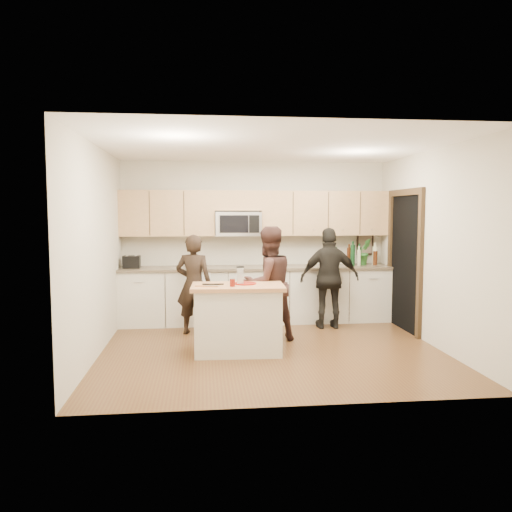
{
  "coord_description": "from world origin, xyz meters",
  "views": [
    {
      "loc": [
        -0.92,
        -6.53,
        1.84
      ],
      "look_at": [
        -0.17,
        0.35,
        1.23
      ],
      "focal_mm": 35.0,
      "sensor_mm": 36.0,
      "label": 1
    }
  ],
  "objects": [
    {
      "name": "orchid",
      "position": [
        1.85,
        1.72,
        1.17
      ],
      "size": [
        0.28,
        0.25,
        0.45
      ],
      "primitive_type": "imported",
      "rotation": [
        0.0,
        0.0,
        0.2
      ],
      "color": "#31772F",
      "rests_on": "back_cabinetry"
    },
    {
      "name": "dish_towel",
      "position": [
        -0.95,
        1.5,
        0.8
      ],
      "size": [
        0.34,
        0.6,
        0.48
      ],
      "color": "white",
      "rests_on": "ground"
    },
    {
      "name": "cutting_board",
      "position": [
        -0.86,
        -0.16,
        0.91
      ],
      "size": [
        0.3,
        0.18,
        0.02
      ],
      "primitive_type": "cube",
      "rotation": [
        0.0,
        0.0,
        -0.04
      ],
      "color": "#B7794C",
      "rests_on": "island"
    },
    {
      "name": "tongs",
      "position": [
        -0.78,
        -0.2,
        0.93
      ],
      "size": [
        0.28,
        0.04,
        0.02
      ],
      "primitive_type": "cube",
      "rotation": [
        0.0,
        0.0,
        -0.04
      ],
      "color": "black",
      "rests_on": "cutting_board"
    },
    {
      "name": "red_plate",
      "position": [
        -0.35,
        -0.05,
        0.91
      ],
      "size": [
        0.3,
        0.3,
        0.02
      ],
      "primitive_type": "cylinder",
      "color": "maroon",
      "rests_on": "island"
    },
    {
      "name": "floor",
      "position": [
        0.0,
        0.0,
        0.0
      ],
      "size": [
        4.5,
        4.5,
        0.0
      ],
      "primitive_type": "plane",
      "color": "#523A1C",
      "rests_on": "ground"
    },
    {
      "name": "box_grater",
      "position": [
        -0.42,
        -0.09,
        1.03
      ],
      "size": [
        0.1,
        0.05,
        0.22
      ],
      "color": "silver",
      "rests_on": "red_plate"
    },
    {
      "name": "doorway",
      "position": [
        2.23,
        0.9,
        1.16
      ],
      "size": [
        0.06,
        1.25,
        2.2
      ],
      "color": "black",
      "rests_on": "ground"
    },
    {
      "name": "bottle_cluster",
      "position": [
        1.75,
        1.68,
        1.12
      ],
      "size": [
        0.78,
        0.25,
        0.42
      ],
      "color": "black",
      "rests_on": "back_cabinetry"
    },
    {
      "name": "back_cabinetry",
      "position": [
        0.0,
        1.69,
        0.47
      ],
      "size": [
        4.5,
        0.66,
        0.94
      ],
      "color": "beige",
      "rests_on": "ground"
    },
    {
      "name": "knife",
      "position": [
        -0.8,
        -0.29,
        0.92
      ],
      "size": [
        0.18,
        0.03,
        0.01
      ],
      "primitive_type": "cube",
      "rotation": [
        0.0,
        0.0,
        -0.04
      ],
      "color": "silver",
      "rests_on": "cutting_board"
    },
    {
      "name": "island",
      "position": [
        -0.46,
        -0.12,
        0.45
      ],
      "size": [
        1.23,
        0.75,
        0.9
      ],
      "rotation": [
        0.0,
        0.0,
        -0.04
      ],
      "color": "beige",
      "rests_on": "ground"
    },
    {
      "name": "upper_cabinetry",
      "position": [
        0.03,
        1.83,
        1.84
      ],
      "size": [
        4.5,
        0.33,
        0.75
      ],
      "color": "tan",
      "rests_on": "ground"
    },
    {
      "name": "drink_glass",
      "position": [
        -0.53,
        -0.25,
        0.95
      ],
      "size": [
        0.07,
        0.07,
        0.1
      ],
      "primitive_type": "cylinder",
      "color": "maroon",
      "rests_on": "island"
    },
    {
      "name": "microwave",
      "position": [
        -0.31,
        1.8,
        1.65
      ],
      "size": [
        0.76,
        0.41,
        0.4
      ],
      "color": "silver",
      "rests_on": "ground"
    },
    {
      "name": "woman_left",
      "position": [
        -1.04,
        0.97,
        0.76
      ],
      "size": [
        0.62,
        0.49,
        1.51
      ],
      "primitive_type": "imported",
      "rotation": [
        0.0,
        0.0,
        2.89
      ],
      "color": "black",
      "rests_on": "ground"
    },
    {
      "name": "toaster",
      "position": [
        -2.05,
        1.67,
        1.04
      ],
      "size": [
        0.27,
        0.21,
        0.2
      ],
      "color": "black",
      "rests_on": "back_cabinetry"
    },
    {
      "name": "woman_right",
      "position": [
        1.1,
        1.13,
        0.8
      ],
      "size": [
        0.95,
        0.43,
        1.6
      ],
      "primitive_type": "imported",
      "rotation": [
        0.0,
        0.0,
        3.1
      ],
      "color": "black",
      "rests_on": "ground"
    },
    {
      "name": "woman_center",
      "position": [
        0.02,
        0.43,
        0.82
      ],
      "size": [
        0.98,
        0.88,
        1.65
      ],
      "primitive_type": "imported",
      "rotation": [
        0.0,
        0.0,
        3.53
      ],
      "color": "#321D19",
      "rests_on": "ground"
    },
    {
      "name": "framed_picture",
      "position": [
        1.95,
        1.98,
        1.28
      ],
      "size": [
        0.3,
        0.03,
        0.38
      ],
      "color": "black",
      "rests_on": "ground"
    },
    {
      "name": "room_shell",
      "position": [
        0.0,
        0.0,
        1.73
      ],
      "size": [
        4.52,
        4.02,
        2.71
      ],
      "color": "#B8B29D",
      "rests_on": "ground"
    }
  ]
}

